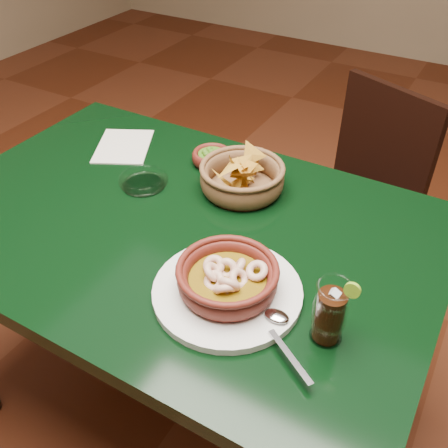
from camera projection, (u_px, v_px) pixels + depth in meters
The scene contains 9 objects.
ground at pixel (190, 401), 1.63m from camera, with size 7.00×7.00×0.00m, color #471C0C.
dining_table at pixel (179, 253), 1.22m from camera, with size 1.20×0.80×0.75m.
dining_chair at pixel (354, 200), 1.72m from camera, with size 0.51×0.51×0.84m.
shrimp_plate at pixel (228, 282), 0.96m from camera, with size 0.37×0.29×0.08m.
chip_basket at pixel (242, 177), 1.24m from camera, with size 0.24×0.24×0.14m.
guacamole_ramekin at pixel (212, 157), 1.35m from camera, with size 0.13×0.13×0.04m.
cola_drink at pixel (330, 313), 0.86m from camera, with size 0.13×0.13×0.15m.
glass_ashtray at pixel (143, 181), 1.27m from camera, with size 0.13×0.13×0.03m.
paper_menu at pixel (124, 146), 1.43m from camera, with size 0.22×0.24×0.00m.
Camera 1 is at (0.55, -0.74, 1.47)m, focal length 40.00 mm.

